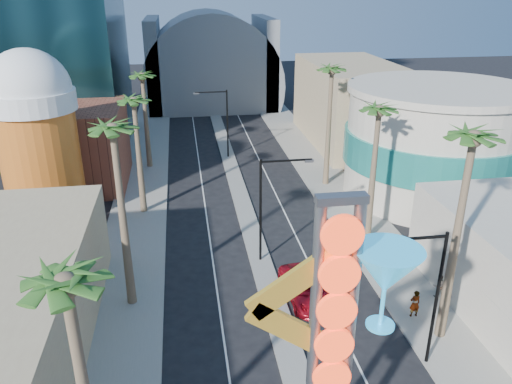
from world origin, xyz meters
name	(u,v)px	position (x,y,z in m)	size (l,w,h in m)	color
sidewalk_west	(142,191)	(-9.50, 35.00, 0.07)	(5.00, 100.00, 0.15)	gray
sidewalk_east	(327,180)	(9.50, 35.00, 0.07)	(5.00, 100.00, 0.15)	gray
median	(234,175)	(0.00, 38.00, 0.07)	(1.60, 84.00, 0.15)	gray
brick_filler_west	(74,147)	(-16.00, 38.00, 4.00)	(10.00, 10.00, 8.00)	brown
filler_east	(350,104)	(16.00, 48.00, 5.00)	(10.00, 20.00, 10.00)	tan
beer_mug	(36,132)	(-17.00, 30.00, 7.84)	(7.00, 7.00, 14.50)	orange
turquoise_building	(433,143)	(18.00, 30.00, 5.25)	(16.60, 16.60, 10.60)	beige
canopy	(211,79)	(0.00, 72.00, 4.31)	(22.00, 16.00, 22.00)	slate
neon_sign	(354,321)	(0.82, 2.96, 7.31)	(6.53, 2.60, 12.55)	gray
streetlight_0	(268,201)	(0.55, 20.00, 4.88)	(3.79, 0.25, 8.00)	black
streetlight_1	(223,117)	(-0.55, 44.00, 4.88)	(3.79, 0.25, 8.00)	black
streetlight_2	(430,289)	(6.72, 8.00, 4.83)	(3.45, 0.25, 8.00)	black
palm_0	(68,301)	(-9.00, 2.00, 9.93)	(2.40, 2.40, 11.70)	brown
palm_1	(114,142)	(-9.00, 16.00, 10.82)	(2.40, 2.40, 12.70)	brown
palm_2	(134,108)	(-9.00, 30.00, 9.48)	(2.40, 2.40, 11.20)	brown
palm_3	(143,82)	(-9.00, 42.00, 9.48)	(2.40, 2.40, 11.20)	brown
palm_5	(471,153)	(9.00, 10.00, 11.27)	(2.40, 2.40, 13.20)	brown
palm_6	(378,119)	(9.00, 22.00, 9.93)	(2.40, 2.40, 11.70)	brown
palm_7	(332,78)	(9.00, 34.00, 10.82)	(2.40, 2.40, 12.70)	brown
red_pickup	(307,288)	(2.25, 14.84, 0.79)	(2.61, 5.67, 1.58)	#A60C19
pedestrian_a	(415,303)	(8.23, 11.86, 1.06)	(0.66, 0.43, 1.81)	gray
pedestrian_b	(438,286)	(10.69, 13.60, 0.96)	(0.78, 0.61, 1.61)	gray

